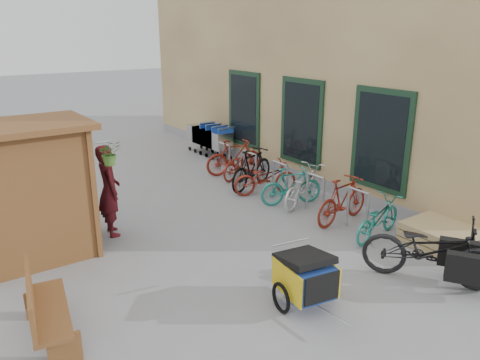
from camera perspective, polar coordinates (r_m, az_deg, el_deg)
ground at (r=8.29m, az=3.21°, el=-9.84°), size 80.00×80.00×0.00m
building at (r=15.08m, az=12.62°, el=16.12°), size 6.07×13.00×7.00m
kiosk at (r=8.61m, az=-25.06°, el=0.66°), size 2.49×1.65×2.40m
bike_rack at (r=11.16m, az=4.89°, el=0.43°), size 0.05×5.35×0.86m
pallet_stack at (r=9.47m, az=23.25°, el=-6.29°), size 1.00×1.20×0.40m
bench at (r=6.65m, az=-22.92°, el=-14.16°), size 0.70×1.55×0.94m
shopping_carts at (r=14.94m, az=-3.77°, el=5.34°), size 0.59×1.98×1.05m
child_trailer at (r=6.94m, az=7.98°, el=-11.43°), size 0.92×1.48×0.86m
cargo_bike at (r=8.02m, az=22.41°, el=-7.96°), size 1.72×2.15×1.09m
person_kiosk at (r=9.34m, az=-15.68°, el=-1.23°), size 0.50×0.70×1.80m
bike_0 at (r=9.37m, az=16.44°, el=-4.50°), size 1.60×0.81×0.80m
bike_1 at (r=9.90m, az=12.40°, el=-2.40°), size 1.68×0.66×0.98m
bike_2 at (r=10.76m, az=7.71°, el=-0.73°), size 1.80×1.14×0.89m
bike_3 at (r=10.74m, az=6.24°, el=-0.74°), size 1.52×0.88×0.88m
bike_4 at (r=11.37m, az=3.11°, el=0.28°), size 1.68×1.03×0.83m
bike_5 at (r=11.77m, az=1.45°, el=1.42°), size 1.78×1.03×1.03m
bike_6 at (r=12.64m, az=0.20°, el=2.05°), size 1.63×0.95×0.81m
bike_7 at (r=12.90m, az=-0.67°, el=2.80°), size 1.71×0.84×0.99m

